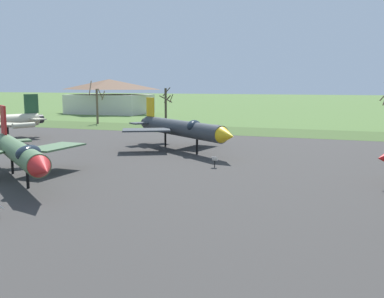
{
  "coord_description": "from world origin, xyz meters",
  "views": [
    {
      "loc": [
        15.98,
        -9.51,
        7.19
      ],
      "look_at": [
        3.47,
        24.4,
        1.82
      ],
      "focal_mm": 40.97,
      "sensor_mm": 36.0,
      "label": 1
    }
  ],
  "objects": [
    {
      "name": "bare_tree_far_left",
      "position": [
        -27.42,
        58.76,
        3.71
      ],
      "size": [
        3.29,
        3.28,
        7.8
      ],
      "color": "brown",
      "rests_on": "ground"
    },
    {
      "name": "grass_verge_strip",
      "position": [
        0.0,
        55.73,
        0.03
      ],
      "size": [
        148.67,
        12.0,
        0.06
      ],
      "primitive_type": "cube",
      "color": "#3F5629",
      "rests_on": "ground"
    },
    {
      "name": "bare_tree_left_of_center",
      "position": [
        -16.19,
        64.04,
        3.54
      ],
      "size": [
        2.42,
        3.14,
        6.63
      ],
      "color": "#42382D",
      "rests_on": "ground"
    },
    {
      "name": "asphalt_apron",
      "position": [
        0.0,
        18.65,
        0.03
      ],
      "size": [
        88.67,
        62.17,
        0.05
      ],
      "primitive_type": "cube",
      "color": "#383533",
      "rests_on": "ground"
    },
    {
      "name": "info_placard_front_right",
      "position": [
        4.92,
        26.14,
        0.62
      ],
      "size": [
        0.5,
        0.31,
        0.99
      ],
      "color": "black",
      "rests_on": "ground"
    },
    {
      "name": "jet_fighter_front_right",
      "position": [
        -1.29,
        34.1,
        2.5
      ],
      "size": [
        15.39,
        12.63,
        5.59
      ],
      "color": "#33383D",
      "rests_on": "ground"
    },
    {
      "name": "visitor_building",
      "position": [
        -40.5,
        84.99,
        4.1
      ],
      "size": [
        19.71,
        12.96,
        8.36
      ],
      "color": "beige",
      "rests_on": "ground"
    },
    {
      "name": "jet_fighter_rear_center",
      "position": [
        -6.87,
        15.83,
        2.25
      ],
      "size": [
        13.81,
        12.26,
        5.39
      ],
      "color": "#4C6B47",
      "rests_on": "ground"
    }
  ]
}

